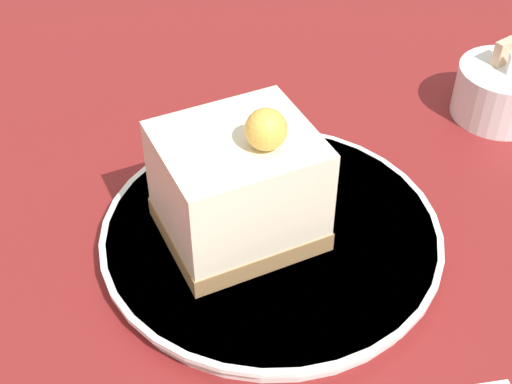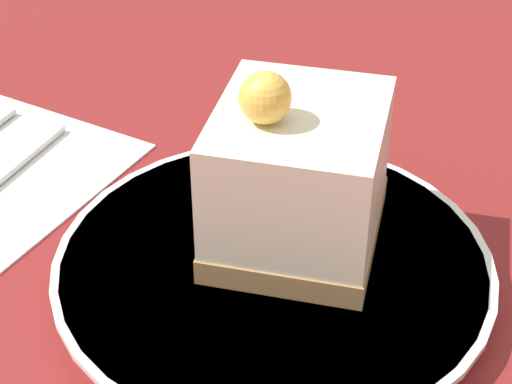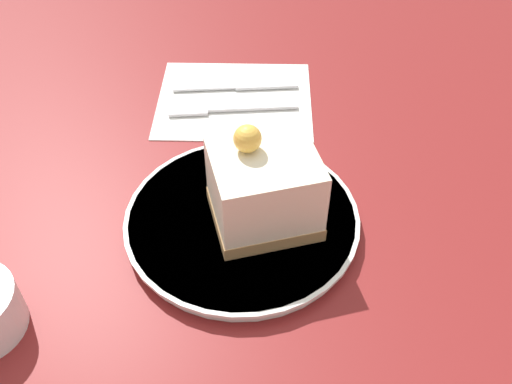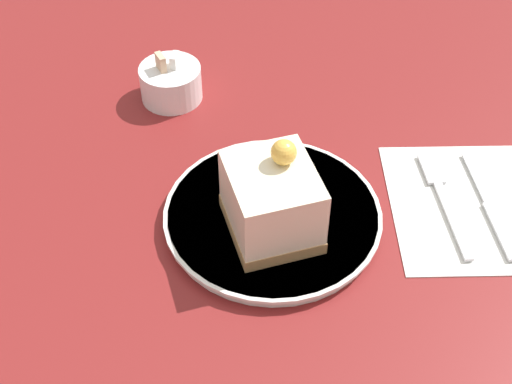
# 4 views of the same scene
# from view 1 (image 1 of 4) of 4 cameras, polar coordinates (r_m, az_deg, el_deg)

# --- Properties ---
(ground_plane) EXTENTS (4.00, 4.00, 0.00)m
(ground_plane) POSITION_cam_1_polar(r_m,az_deg,el_deg) (0.51, 1.84, -5.52)
(ground_plane) COLOR maroon
(plate) EXTENTS (0.24, 0.24, 0.02)m
(plate) POSITION_cam_1_polar(r_m,az_deg,el_deg) (0.51, 1.25, -3.51)
(plate) COLOR silver
(plate) RESTS_ON ground_plane
(cake_slice) EXTENTS (0.10, 0.11, 0.11)m
(cake_slice) POSITION_cam_1_polar(r_m,az_deg,el_deg) (0.48, -1.40, 0.47)
(cake_slice) COLOR #9E7547
(cake_slice) RESTS_ON plate
(sugar_bowl) EXTENTS (0.08, 0.08, 0.07)m
(sugar_bowl) POSITION_cam_1_polar(r_m,az_deg,el_deg) (0.67, 19.07, 7.62)
(sugar_bowl) COLOR white
(sugar_bowl) RESTS_ON ground_plane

